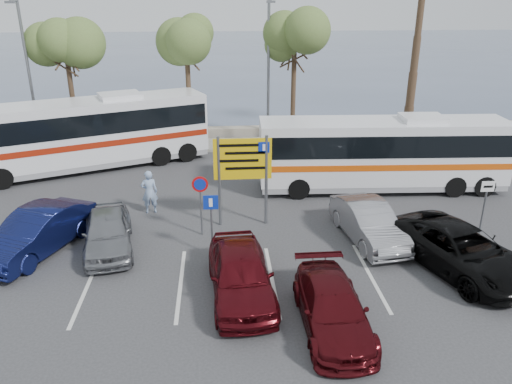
{
  "coord_description": "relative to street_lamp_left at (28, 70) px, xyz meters",
  "views": [
    {
      "loc": [
        0.14,
        -14.61,
        8.56
      ],
      "look_at": [
        1.49,
        3.0,
        1.43
      ],
      "focal_mm": 35.0,
      "sensor_mm": 36.0,
      "label": 1
    }
  ],
  "objects": [
    {
      "name": "ground",
      "position": [
        10.0,
        -13.52,
        -4.6
      ],
      "size": [
        120.0,
        120.0,
        0.0
      ],
      "primitive_type": "plane",
      "color": "#333436",
      "rests_on": "ground"
    },
    {
      "name": "kerb_strip",
      "position": [
        10.0,
        0.48,
        -4.52
      ],
      "size": [
        44.0,
        2.4,
        0.15
      ],
      "primitive_type": "cube",
      "color": "gray",
      "rests_on": "ground"
    },
    {
      "name": "seawall",
      "position": [
        10.0,
        2.48,
        -4.3
      ],
      "size": [
        48.0,
        0.8,
        0.6
      ],
      "primitive_type": "cube",
      "color": "gray",
      "rests_on": "ground"
    },
    {
      "name": "sea",
      "position": [
        10.0,
        46.48,
        -4.59
      ],
      "size": [
        140.0,
        140.0,
        0.0
      ],
      "primitive_type": "plane",
      "color": "#404E66",
      "rests_on": "ground"
    },
    {
      "name": "tree_left",
      "position": [
        2.0,
        0.48,
        1.41
      ],
      "size": [
        3.2,
        3.2,
        7.2
      ],
      "color": "#382619",
      "rests_on": "kerb_strip"
    },
    {
      "name": "tree_mid",
      "position": [
        8.5,
        0.48,
        2.06
      ],
      "size": [
        3.2,
        3.2,
        8.0
      ],
      "color": "#382619",
      "rests_on": "kerb_strip"
    },
    {
      "name": "tree_right",
      "position": [
        14.5,
        0.48,
        1.57
      ],
      "size": [
        3.2,
        3.2,
        7.4
      ],
      "color": "#382619",
      "rests_on": "kerb_strip"
    },
    {
      "name": "street_lamp_left",
      "position": [
        0.0,
        0.0,
        0.0
      ],
      "size": [
        0.45,
        1.15,
        8.01
      ],
      "color": "slate",
      "rests_on": "kerb_strip"
    },
    {
      "name": "street_lamp_right",
      "position": [
        13.0,
        0.0,
        0.0
      ],
      "size": [
        0.45,
        1.15,
        8.01
      ],
      "color": "slate",
      "rests_on": "kerb_strip"
    },
    {
      "name": "direction_sign",
      "position": [
        11.0,
        -10.32,
        -2.17
      ],
      "size": [
        2.2,
        0.12,
        3.6
      ],
      "color": "slate",
      "rests_on": "ground"
    },
    {
      "name": "sign_no_stop",
      "position": [
        9.4,
        -11.13,
        -3.02
      ],
      "size": [
        0.6,
        0.08,
        2.35
      ],
      "color": "slate",
      "rests_on": "ground"
    },
    {
      "name": "sign_parking",
      "position": [
        9.8,
        -12.73,
        -3.13
      ],
      "size": [
        0.5,
        0.07,
        2.25
      ],
      "color": "slate",
      "rests_on": "ground"
    },
    {
      "name": "sign_taxi",
      "position": [
        19.8,
        -12.03,
        -3.18
      ],
      "size": [
        0.5,
        0.07,
        2.2
      ],
      "color": "slate",
      "rests_on": "ground"
    },
    {
      "name": "lane_markings",
      "position": [
        8.86,
        -14.52,
        -4.6
      ],
      "size": [
        12.02,
        4.2,
        0.01
      ],
      "primitive_type": null,
      "color": "silver",
      "rests_on": "ground"
    },
    {
      "name": "coach_bus_left",
      "position": [
        3.5,
        -3.02,
        -2.86
      ],
      "size": [
        12.1,
        6.94,
        3.75
      ],
      "color": "silver",
      "rests_on": "ground"
    },
    {
      "name": "coach_bus_right",
      "position": [
        17.5,
        -7.02,
        -3.0
      ],
      "size": [
        11.16,
        2.84,
        3.45
      ],
      "color": "silver",
      "rests_on": "ground"
    },
    {
      "name": "car_silver_a",
      "position": [
        6.13,
        -12.02,
        -3.9
      ],
      "size": [
        2.34,
        4.32,
        1.39
      ],
      "primitive_type": "imported",
      "rotation": [
        0.0,
        0.0,
        0.18
      ],
      "color": "gray",
      "rests_on": "ground"
    },
    {
      "name": "car_blue",
      "position": [
        3.73,
        -12.02,
        -3.83
      ],
      "size": [
        3.35,
        4.93,
        1.54
      ],
      "primitive_type": "imported",
      "rotation": [
        0.0,
        0.0,
        -0.41
      ],
      "color": "#0D1340",
      "rests_on": "ground"
    },
    {
      "name": "car_maroon",
      "position": [
        13.07,
        -17.02,
        -3.98
      ],
      "size": [
        1.75,
        4.25,
        1.23
      ],
      "primitive_type": "imported",
      "rotation": [
        0.0,
        0.0,
        0.01
      ],
      "color": "#470B10",
      "rests_on": "ground"
    },
    {
      "name": "car_red",
      "position": [
        10.67,
        -15.31,
        -3.83
      ],
      "size": [
        2.11,
        4.62,
        1.54
      ],
      "primitive_type": "imported",
      "rotation": [
        0.0,
        0.0,
        0.07
      ],
      "color": "#4C0A10",
      "rests_on": "ground"
    },
    {
      "name": "suv_black",
      "position": [
        17.9,
        -14.32,
        -3.87
      ],
      "size": [
        4.04,
        5.75,
        1.46
      ],
      "primitive_type": "imported",
      "rotation": [
        0.0,
        0.0,
        0.34
      ],
      "color": "black",
      "rests_on": "ground"
    },
    {
      "name": "car_silver_b",
      "position": [
        15.5,
        -12.02,
        -3.89
      ],
      "size": [
        2.08,
        4.45,
        1.41
      ],
      "primitive_type": "imported",
      "rotation": [
        0.0,
        0.0,
        0.14
      ],
      "color": "gray",
      "rests_on": "ground"
    },
    {
      "name": "pedestrian_near",
      "position": [
        7.23,
        -8.91,
        -3.68
      ],
      "size": [
        0.73,
        0.53,
        1.84
      ],
      "primitive_type": "imported",
      "rotation": [
        0.0,
        0.0,
        3.29
      ],
      "color": "#8BA5CB",
      "rests_on": "ground"
    },
    {
      "name": "pedestrian_far",
      "position": [
        20.01,
        -7.02,
        -3.79
      ],
      "size": [
        0.97,
        0.99,
        1.61
      ],
      "primitive_type": "imported",
      "rotation": [
        0.0,
        0.0,
        2.26
      ],
      "color": "#353950",
      "rests_on": "ground"
    }
  ]
}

